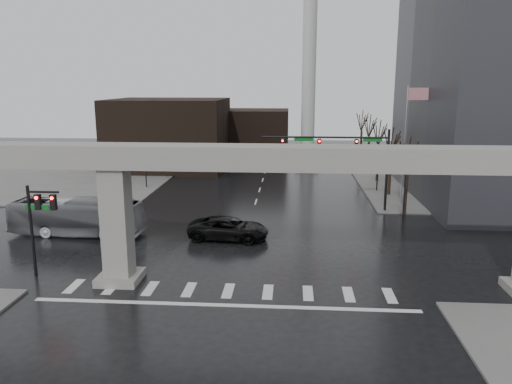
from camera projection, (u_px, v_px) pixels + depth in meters
ground at (230, 284)px, 31.08m from camera, size 160.00×160.00×0.00m
sidewalk_ne at (465, 179)px, 64.28m from camera, size 28.00×36.00×0.15m
sidewalk_nw at (73, 174)px, 67.96m from camera, size 28.00×36.00×0.15m
elevated_guideway at (250, 176)px, 29.51m from camera, size 48.00×2.60×8.70m
building_far_left at (169, 134)px, 71.90m from camera, size 16.00×14.00×10.00m
building_far_mid at (257, 135)px, 81.00m from camera, size 10.00×10.00×8.00m
smokestack at (309, 75)px, 72.58m from camera, size 3.60×3.60×30.00m
signal_mast_arm at (347, 152)px, 47.50m from camera, size 12.12×0.43×8.00m
signal_left_pole at (39, 215)px, 31.55m from camera, size 2.30×0.30×6.00m
flagpole_assembly at (408, 131)px, 49.80m from camera, size 2.06×0.12×12.00m
lamp_right_0 at (405, 187)px, 43.01m from camera, size 1.22×0.32×5.11m
lamp_right_1 at (378, 162)px, 56.64m from camera, size 1.22×0.32×5.11m
lamp_right_2 at (362, 146)px, 70.28m from camera, size 1.22×0.32×5.11m
lamp_left_0 at (100, 183)px, 44.92m from camera, size 1.22×0.32×5.11m
lamp_left_1 at (145, 159)px, 58.56m from camera, size 1.22×0.32×5.11m
lamp_left_2 at (173, 145)px, 72.19m from camera, size 1.22×0.32×5.11m
tree_right_0 at (406, 186)px, 47.00m from camera, size 1.09×1.58×7.50m
tree_right_1 at (390, 170)px, 54.77m from camera, size 1.09×1.61×7.67m
tree_right_2 at (378, 159)px, 62.55m from camera, size 1.10×1.63×7.85m
tree_right_3 at (369, 150)px, 70.33m from camera, size 1.11×1.66×8.02m
tree_right_4 at (361, 143)px, 78.11m from camera, size 1.12×1.69×8.19m
pickup_truck at (228, 228)px, 39.85m from camera, size 6.60×3.42×1.78m
city_bus at (76, 217)px, 40.79m from camera, size 11.07×3.18×3.05m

